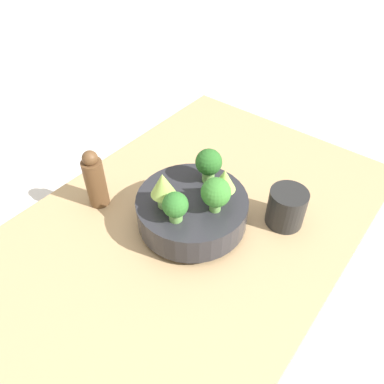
% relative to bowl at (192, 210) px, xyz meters
% --- Properties ---
extents(ground_plane, '(6.00, 6.00, 0.00)m').
position_rel_bowl_xyz_m(ground_plane, '(0.03, -0.01, -0.09)').
color(ground_plane, silver).
extents(table, '(1.03, 0.65, 0.04)m').
position_rel_bowl_xyz_m(table, '(0.03, -0.01, -0.07)').
color(table, tan).
rests_on(table, ground_plane).
extents(bowl, '(0.24, 0.24, 0.08)m').
position_rel_bowl_xyz_m(bowl, '(0.00, 0.00, 0.00)').
color(bowl, '#28282D').
rests_on(bowl, table).
extents(broccoli_floret_back, '(0.06, 0.06, 0.08)m').
position_rel_bowl_xyz_m(broccoli_floret_back, '(-0.00, 0.06, 0.08)').
color(broccoli_floret_back, '#6BA34C').
rests_on(broccoli_floret_back, bowl).
extents(romanesco_piece_far, '(0.05, 0.05, 0.08)m').
position_rel_bowl_xyz_m(romanesco_piece_far, '(-0.04, 0.05, 0.09)').
color(romanesco_piece_far, '#609347').
rests_on(romanesco_piece_far, bowl).
extents(broccoli_floret_right, '(0.05, 0.05, 0.07)m').
position_rel_bowl_xyz_m(broccoli_floret_right, '(0.07, 0.01, 0.07)').
color(broccoli_floret_right, '#6BA34C').
rests_on(broccoli_floret_right, bowl).
extents(broccoli_floret_left, '(0.06, 0.06, 0.08)m').
position_rel_bowl_xyz_m(broccoli_floret_left, '(-0.07, -0.00, 0.08)').
color(broccoli_floret_left, '#7AB256').
rests_on(broccoli_floret_left, bowl).
extents(romanesco_piece_near, '(0.05, 0.05, 0.08)m').
position_rel_bowl_xyz_m(romanesco_piece_near, '(0.05, -0.03, 0.09)').
color(romanesco_piece_near, '#7AB256').
rests_on(romanesco_piece_near, bowl).
extents(cup, '(0.08, 0.08, 0.09)m').
position_rel_bowl_xyz_m(cup, '(-0.13, 0.16, -0.00)').
color(cup, black).
rests_on(cup, table).
extents(pepper_mill, '(0.05, 0.05, 0.15)m').
position_rel_bowl_xyz_m(pepper_mill, '(0.08, -0.21, 0.03)').
color(pepper_mill, brown).
rests_on(pepper_mill, table).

